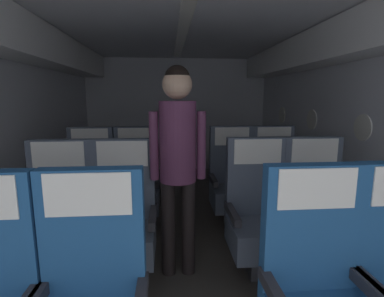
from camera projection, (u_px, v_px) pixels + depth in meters
name	position (u px, v px, depth m)	size (l,w,h in m)	color
ground	(187.00, 244.00, 2.87)	(3.70, 6.46, 0.02)	#3D3833
fuselage_shell	(185.00, 79.00, 2.84)	(3.58, 6.11, 2.21)	silver
seat_b_left_window	(59.00, 225.00, 2.20)	(0.51, 0.47, 1.10)	#38383D
seat_b_left_aisle	(123.00, 223.00, 2.23)	(0.51, 0.47, 1.10)	#38383D
seat_b_right_aisle	(315.00, 217.00, 2.36)	(0.51, 0.47, 1.10)	#38383D
seat_b_right_window	(259.00, 218.00, 2.33)	(0.51, 0.47, 1.10)	#38383D
seat_c_left_window	(91.00, 188.00, 3.12)	(0.51, 0.47, 1.10)	#38383D
seat_c_left_aisle	(137.00, 186.00, 3.17)	(0.51, 0.47, 1.10)	#38383D
seat_c_right_aisle	(275.00, 183.00, 3.27)	(0.51, 0.47, 1.10)	#38383D
seat_c_right_window	(233.00, 184.00, 3.24)	(0.51, 0.47, 1.10)	#38383D
flight_attendant	(178.00, 150.00, 2.21)	(0.43, 0.28, 1.65)	black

